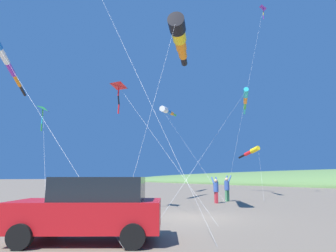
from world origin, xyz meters
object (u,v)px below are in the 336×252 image
(kite_delta_red_high_left, at_px, (119,86))
(kite_windsock_long_streamer_right, at_px, (5,60))
(cooler_box, at_px, (139,223))
(person_adult_flyer, at_px, (227,187))
(person_child_grey_jacket, at_px, (216,189))
(kite_windsock_purple_drifting, at_px, (251,151))
(kite_windsock_long_streamer_left, at_px, (245,99))
(parked_car, at_px, (91,208))
(kite_delta_teal_far_right, at_px, (43,109))
(person_child_green_jacket, at_px, (98,201))
(kite_windsock_yellow_midlevel, at_px, (167,111))
(kite_windsock_green_low_center, at_px, (179,38))
(kite_delta_striped_overhead, at_px, (263,9))

(kite_delta_red_high_left, height_order, kite_windsock_long_streamer_right, kite_windsock_long_streamer_right)
(cooler_box, bearing_deg, person_adult_flyer, 30.08)
(person_child_grey_jacket, distance_m, kite_windsock_purple_drifting, 18.05)
(kite_delta_red_high_left, relative_size, kite_windsock_long_streamer_left, 0.41)
(parked_car, relative_size, cooler_box, 7.39)
(person_child_grey_jacket, relative_size, kite_delta_teal_far_right, 0.11)
(person_child_green_jacket, xyz_separation_m, kite_delta_teal_far_right, (-0.51, 13.91, 7.16))
(kite_windsock_yellow_midlevel, bearing_deg, kite_delta_red_high_left, -132.13)
(cooler_box, xyz_separation_m, kite_windsock_green_low_center, (3.68, 2.45, 9.51))
(parked_car, xyz_separation_m, kite_windsock_long_streamer_right, (-2.35, 8.60, 7.30))
(cooler_box, height_order, kite_delta_striped_overhead, kite_delta_striped_overhead)
(kite_delta_teal_far_right, xyz_separation_m, kite_delta_striped_overhead, (20.59, -8.99, 12.67))
(kite_windsock_green_low_center, relative_size, kite_delta_striped_overhead, 0.49)
(person_child_green_jacket, distance_m, kite_delta_striped_overhead, 28.65)
(cooler_box, relative_size, person_adult_flyer, 0.31)
(person_child_green_jacket, height_order, kite_windsock_green_low_center, kite_windsock_green_low_center)
(person_adult_flyer, height_order, kite_windsock_green_low_center, kite_windsock_green_low_center)
(person_child_green_jacket, height_order, kite_delta_red_high_left, kite_delta_red_high_left)
(person_adult_flyer, bearing_deg, kite_delta_teal_far_right, 138.31)
(kite_windsock_purple_drifting, bearing_deg, cooler_box, -148.75)
(kite_delta_teal_far_right, distance_m, kite_windsock_purple_drifting, 25.57)
(kite_windsock_yellow_midlevel, height_order, kite_delta_red_high_left, kite_windsock_yellow_midlevel)
(person_adult_flyer, bearing_deg, kite_windsock_purple_drifting, 32.21)
(person_child_grey_jacket, distance_m, kite_windsock_green_low_center, 10.89)
(kite_windsock_yellow_midlevel, bearing_deg, kite_delta_striped_overhead, -64.63)
(person_child_grey_jacket, xyz_separation_m, kite_windsock_purple_drifting, (15.08, 9.01, 4.17))
(person_child_green_jacket, xyz_separation_m, person_child_grey_jacket, (9.74, 2.57, 0.23))
(parked_car, distance_m, person_child_grey_jacket, 13.36)
(kite_windsock_yellow_midlevel, relative_size, kite_windsock_long_streamer_left, 1.00)
(person_child_grey_jacket, height_order, kite_windsock_purple_drifting, kite_windsock_purple_drifting)
(cooler_box, distance_m, kite_windsock_long_streamer_left, 20.72)
(cooler_box, height_order, kite_windsock_long_streamer_right, kite_windsock_long_streamer_right)
(kite_windsock_long_streamer_left, bearing_deg, kite_windsock_long_streamer_right, -177.25)
(kite_delta_teal_far_right, height_order, kite_delta_striped_overhead, kite_delta_striped_overhead)
(cooler_box, height_order, kite_delta_red_high_left, kite_delta_red_high_left)
(kite_windsock_yellow_midlevel, bearing_deg, person_adult_flyer, -103.39)
(kite_windsock_long_streamer_left, relative_size, kite_delta_striped_overhead, 0.85)
(cooler_box, relative_size, kite_windsock_yellow_midlevel, 0.03)
(parked_car, relative_size, kite_delta_teal_far_right, 0.27)
(parked_car, relative_size, kite_delta_red_high_left, 0.62)
(kite_delta_striped_overhead, bearing_deg, kite_delta_red_high_left, -171.20)
(kite_windsock_long_streamer_left, distance_m, kite_windsock_green_low_center, 14.08)
(person_child_green_jacket, relative_size, kite_windsock_yellow_midlevel, 0.08)
(kite_delta_red_high_left, distance_m, kite_windsock_green_low_center, 4.50)
(cooler_box, height_order, kite_windsock_yellow_midlevel, kite_windsock_yellow_midlevel)
(kite_delta_striped_overhead, bearing_deg, kite_delta_teal_far_right, 156.41)
(person_child_green_jacket, bearing_deg, cooler_box, -82.60)
(cooler_box, xyz_separation_m, person_adult_flyer, (11.10, 6.43, 0.87))
(person_child_green_jacket, relative_size, kite_windsock_purple_drifting, 0.12)
(person_child_green_jacket, bearing_deg, kite_windsock_yellow_midlevel, 48.17)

